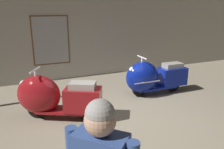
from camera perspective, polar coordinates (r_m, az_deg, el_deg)
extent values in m
plane|color=gray|center=(4.72, 4.52, -12.03)|extent=(60.00, 60.00, 0.00)
cube|color=#ADA89E|center=(7.53, -8.47, 14.11)|extent=(18.00, 0.20, 3.94)
cube|color=brown|center=(7.28, -15.31, 8.39)|extent=(1.13, 0.03, 1.52)
cube|color=#9E9E9E|center=(7.26, -15.29, 8.37)|extent=(1.05, 0.01, 1.44)
cylinder|color=black|center=(5.05, -18.40, -8.15)|extent=(0.42, 0.29, 0.43)
cylinder|color=silver|center=(5.05, -18.40, -8.15)|extent=(0.22, 0.19, 0.20)
cylinder|color=black|center=(4.75, -6.76, -9.01)|extent=(0.42, 0.29, 0.43)
cylinder|color=silver|center=(4.75, -6.76, -9.01)|extent=(0.22, 0.19, 0.20)
cube|color=maroon|center=(4.88, -12.75, -8.84)|extent=(1.09, 0.84, 0.05)
ellipsoid|color=maroon|center=(4.92, -18.14, -4.91)|extent=(1.07, 0.93, 0.83)
cube|color=maroon|center=(4.66, -7.38, -6.32)|extent=(0.86, 0.74, 0.48)
cube|color=gray|center=(4.55, -7.52, -2.78)|extent=(0.60, 0.52, 0.13)
sphere|color=silver|center=(4.97, -21.60, -2.25)|extent=(0.16, 0.16, 0.16)
cylinder|color=silver|center=(4.81, -18.89, -0.67)|extent=(0.05, 0.05, 0.30)
cylinder|color=silver|center=(4.77, -19.06, 1.08)|extent=(0.26, 0.44, 0.03)
cylinder|color=black|center=(5.97, 7.18, -3.58)|extent=(0.44, 0.10, 0.43)
cylinder|color=silver|center=(5.97, 7.18, -3.58)|extent=(0.20, 0.11, 0.20)
cylinder|color=black|center=(6.51, 15.19, -2.35)|extent=(0.44, 0.10, 0.43)
cylinder|color=silver|center=(6.51, 15.19, -2.35)|extent=(0.20, 0.11, 0.20)
cube|color=navy|center=(6.23, 11.35, -3.14)|extent=(1.04, 0.43, 0.05)
ellipsoid|color=navy|center=(5.90, 7.75, -0.69)|extent=(0.93, 0.60, 0.83)
cube|color=navy|center=(6.41, 15.04, -0.38)|extent=(0.75, 0.46, 0.48)
cube|color=gray|center=(6.34, 15.24, 2.26)|extent=(0.53, 0.32, 0.13)
sphere|color=silver|center=(5.70, 5.16, 1.16)|extent=(0.16, 0.16, 0.16)
cylinder|color=silver|center=(5.79, 7.61, 2.87)|extent=(0.05, 0.05, 0.30)
cylinder|color=silver|center=(5.75, 7.67, 4.34)|extent=(0.05, 0.48, 0.03)
cube|color=silver|center=(5.69, 9.08, -1.97)|extent=(0.73, 0.04, 0.03)
sphere|color=tan|center=(1.54, -3.06, -11.63)|extent=(0.22, 0.22, 0.22)
sphere|color=gray|center=(1.51, -3.09, -9.96)|extent=(0.20, 0.20, 0.20)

